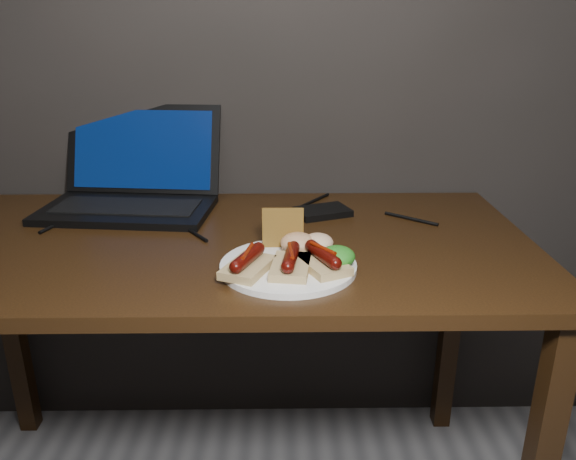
# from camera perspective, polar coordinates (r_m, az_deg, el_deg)

# --- Properties ---
(desk) EXTENTS (1.40, 0.70, 0.75)m
(desk) POSITION_cam_1_polar(r_m,az_deg,el_deg) (1.29, -7.13, -4.59)
(desk) COLOR #351F0D
(desk) RESTS_ON ground
(laptop) EXTENTS (0.45, 0.36, 0.25)m
(laptop) POSITION_cam_1_polar(r_m,az_deg,el_deg) (1.51, -15.44, 4.36)
(laptop) COLOR black
(laptop) RESTS_ON desk
(hard_drive) EXTENTS (0.15, 0.13, 0.02)m
(hard_drive) POSITION_cam_1_polar(r_m,az_deg,el_deg) (1.40, 3.54, 1.87)
(hard_drive) COLOR black
(hard_drive) RESTS_ON desk
(desk_cables) EXTENTS (0.93, 0.35, 0.01)m
(desk_cables) POSITION_cam_1_polar(r_m,az_deg,el_deg) (1.38, -5.39, 1.36)
(desk_cables) COLOR black
(desk_cables) RESTS_ON desk
(plate) EXTENTS (0.32, 0.32, 0.01)m
(plate) POSITION_cam_1_polar(r_m,az_deg,el_deg) (1.10, 0.02, -3.68)
(plate) COLOR white
(plate) RESTS_ON desk
(bread_sausage_left) EXTENTS (0.11, 0.13, 0.04)m
(bread_sausage_left) POSITION_cam_1_polar(r_m,az_deg,el_deg) (1.06, -4.11, -3.36)
(bread_sausage_left) COLOR tan
(bread_sausage_left) RESTS_ON plate
(bread_sausage_center) EXTENTS (0.09, 0.12, 0.04)m
(bread_sausage_center) POSITION_cam_1_polar(r_m,az_deg,el_deg) (1.06, 0.28, -3.31)
(bread_sausage_center) COLOR tan
(bread_sausage_center) RESTS_ON plate
(bread_sausage_right) EXTENTS (0.11, 0.13, 0.04)m
(bread_sausage_right) POSITION_cam_1_polar(r_m,az_deg,el_deg) (1.07, 3.54, -3.04)
(bread_sausage_right) COLOR tan
(bread_sausage_right) RESTS_ON plate
(crispbread) EXTENTS (0.09, 0.01, 0.08)m
(crispbread) POSITION_cam_1_polar(r_m,az_deg,el_deg) (1.16, -0.52, 0.23)
(crispbread) COLOR olive
(crispbread) RESTS_ON plate
(salad_greens) EXTENTS (0.07, 0.07, 0.04)m
(salad_greens) POSITION_cam_1_polar(r_m,az_deg,el_deg) (1.08, 5.01, -2.69)
(salad_greens) COLOR #1E5E12
(salad_greens) RESTS_ON plate
(salsa_mound) EXTENTS (0.07, 0.07, 0.04)m
(salsa_mound) POSITION_cam_1_polar(r_m,az_deg,el_deg) (1.14, 1.01, -1.31)
(salsa_mound) COLOR #A62B10
(salsa_mound) RESTS_ON plate
(coleslaw_mound) EXTENTS (0.06, 0.06, 0.04)m
(coleslaw_mound) POSITION_cam_1_polar(r_m,az_deg,el_deg) (1.15, 3.04, -1.26)
(coleslaw_mound) COLOR silver
(coleslaw_mound) RESTS_ON plate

